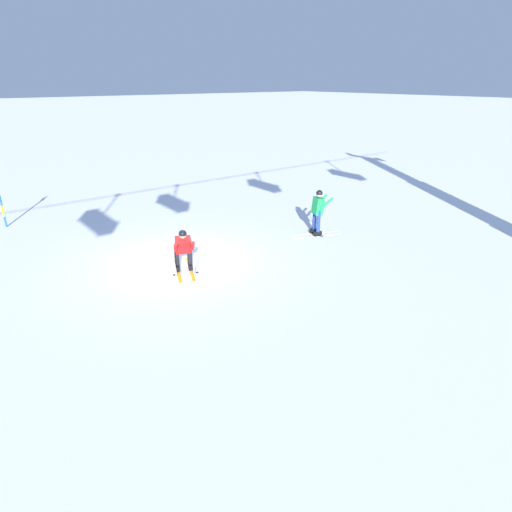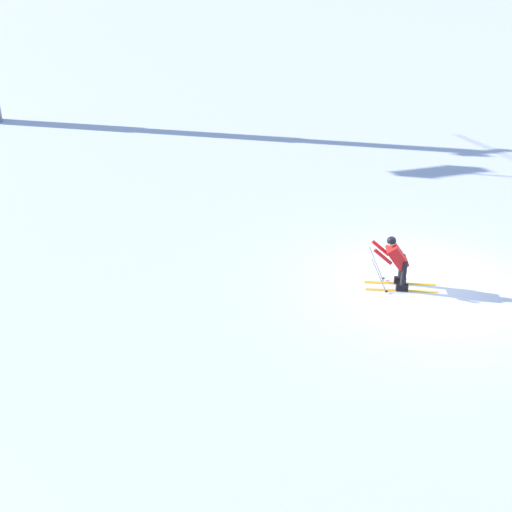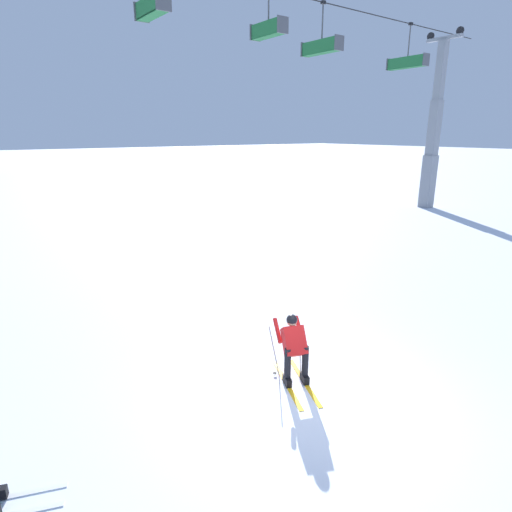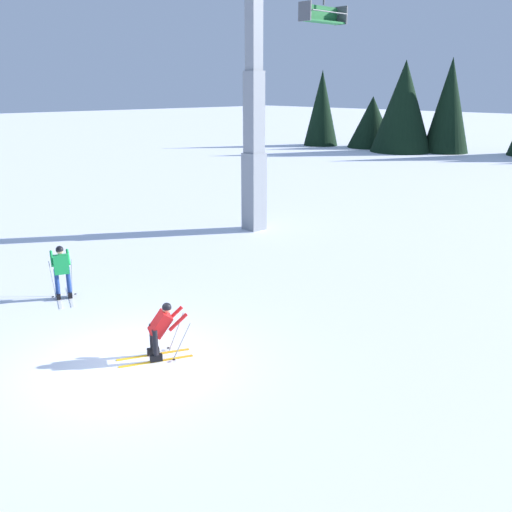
% 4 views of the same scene
% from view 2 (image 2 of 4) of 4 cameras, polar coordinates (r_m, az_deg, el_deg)
% --- Properties ---
extents(ground_plane, '(260.00, 260.00, 0.00)m').
position_cam_2_polar(ground_plane, '(15.36, 15.61, -2.68)').
color(ground_plane, white).
extents(skier_carving_main, '(1.16, 1.75, 1.45)m').
position_cam_2_polar(skier_carving_main, '(14.77, 12.99, -0.30)').
color(skier_carving_main, yellow).
rests_on(skier_carving_main, ground_plane).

